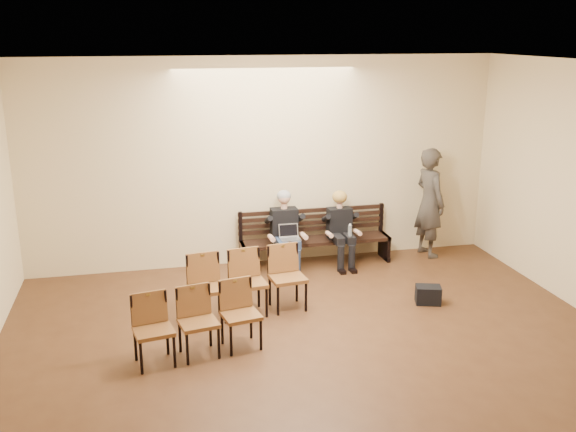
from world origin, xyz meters
name	(u,v)px	position (x,y,z in m)	size (l,w,h in m)	color
ground	(360,424)	(0.00, 0.00, 0.00)	(10.00, 10.00, 0.00)	#52331C
room_walls	(342,166)	(0.00, 0.79, 2.54)	(8.02, 10.01, 3.51)	beige
bench	(315,251)	(0.80, 4.65, 0.23)	(2.60, 0.90, 0.45)	black
seated_man	(285,231)	(0.24, 4.53, 0.66)	(0.55, 0.76, 1.32)	black
seated_woman	(341,232)	(1.21, 4.53, 0.58)	(0.50, 0.69, 1.16)	black
laptop	(290,241)	(0.27, 4.31, 0.57)	(0.33, 0.26, 0.24)	#B4B4B9
water_bottle	(350,237)	(1.29, 4.30, 0.56)	(0.07, 0.07, 0.22)	silver
bag	(428,295)	(1.98, 2.66, 0.13)	(0.36, 0.25, 0.27)	black
passerby	(430,194)	(2.88, 4.65, 1.12)	(0.81, 0.54, 2.23)	#3A352F
chair_row_front	(248,283)	(-0.67, 2.88, 0.46)	(1.66, 0.50, 0.93)	brown
chair_row_back	(198,323)	(-1.46, 1.82, 0.43)	(1.55, 0.47, 0.87)	brown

